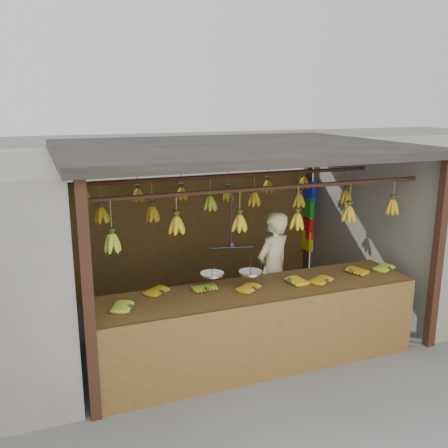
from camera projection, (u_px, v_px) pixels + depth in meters
name	position (u px, v px, depth m)	size (l,w,h in m)	color
ground	(232.00, 321.00, 6.79)	(80.00, 80.00, 0.00)	#5B5B57
stall	(223.00, 174.00, 6.61)	(4.30, 3.30, 2.40)	black
neighbor_right	(446.00, 218.00, 7.78)	(3.00, 3.00, 2.30)	slate
counter	(263.00, 308.00, 5.46)	(3.69, 0.83, 0.96)	brown
hanging_bananas	(232.00, 204.00, 6.41)	(3.62, 2.23, 0.39)	#92A523
balance_scale	(231.00, 268.00, 5.47)	(0.67, 0.35, 0.93)	black
vendor	(273.00, 270.00, 6.49)	(0.57, 0.37, 1.55)	beige
bag_bundles	(308.00, 217.00, 8.45)	(0.08, 0.26, 1.20)	#1426BF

